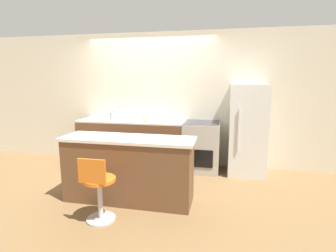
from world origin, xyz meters
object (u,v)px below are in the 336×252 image
(oven_range, at_px, (201,146))
(kettle, at_px, (114,115))
(refrigerator, at_px, (247,130))
(mixing_bowl, at_px, (148,118))
(stool_chair, at_px, (99,190))

(oven_range, bearing_deg, kettle, -178.44)
(refrigerator, relative_size, mixing_bowl, 7.74)
(oven_range, height_order, refrigerator, refrigerator)
(oven_range, xyz_separation_m, refrigerator, (0.81, -0.00, 0.35))
(oven_range, height_order, mixing_bowl, mixing_bowl)
(refrigerator, distance_m, mixing_bowl, 1.84)
(oven_range, height_order, stool_chair, oven_range)
(stool_chair, distance_m, mixing_bowl, 2.11)
(mixing_bowl, bearing_deg, kettle, 180.00)
(stool_chair, bearing_deg, mixing_bowl, 89.45)
(kettle, bearing_deg, stool_chair, -71.83)
(oven_range, xyz_separation_m, kettle, (-1.71, -0.05, 0.55))
(stool_chair, height_order, kettle, kettle)
(refrigerator, xyz_separation_m, stool_chair, (-1.85, -2.08, -0.41))
(refrigerator, bearing_deg, kettle, -178.96)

